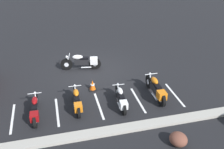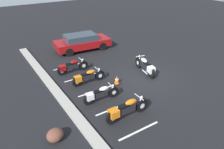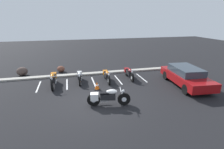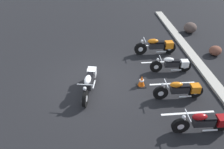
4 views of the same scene
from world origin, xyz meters
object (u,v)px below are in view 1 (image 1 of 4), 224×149
Objects in this scene: parked_bike_2 at (77,101)px; landscape_rock_1 at (178,139)px; parked_bike_0 at (156,89)px; motorcycle_white_featured at (83,62)px; parked_bike_3 at (35,109)px; traffic_cone at (93,85)px; parked_bike_1 at (121,99)px.

parked_bike_2 is 4.62m from landscape_rock_1.
landscape_rock_1 is at bearing 173.04° from parked_bike_0.
motorcycle_white_featured is at bearing -69.76° from landscape_rock_1.
parked_bike_3 is 3.20m from traffic_cone.
parked_bike_1 is 1.98m from parked_bike_2.
landscape_rock_1 is (-1.40, 2.87, -0.16)m from parked_bike_1.
parked_bike_0 is 1.10× the size of parked_bike_3.
landscape_rock_1 is (-2.54, 6.89, -0.22)m from motorcycle_white_featured.
parked_bike_3 is at bearing -29.94° from landscape_rock_1.
motorcycle_white_featured is 1.14× the size of parked_bike_1.
parked_bike_0 is 3.76m from parked_bike_2.
motorcycle_white_featured is at bearing -31.77° from parked_bike_3.
parked_bike_1 is (-1.14, 4.02, -0.06)m from motorcycle_white_featured.
landscape_rock_1 is (0.41, 3.16, -0.22)m from parked_bike_0.
parked_bike_0 is at bearing -86.14° from parked_bike_3.
landscape_rock_1 is at bearing -150.23° from parked_bike_1.
parked_bike_2 is (0.81, 3.72, -0.05)m from motorcycle_white_featured.
landscape_rock_1 is at bearing -131.97° from parked_bike_2.
parked_bike_0 is at bearing 153.02° from traffic_cone.
motorcycle_white_featured reaches higher than landscape_rock_1.
parked_bike_3 is (2.61, 3.93, -0.05)m from motorcycle_white_featured.
parked_bike_3 is at bearing 97.89° from parked_bike_2.
parked_bike_1 is 0.96× the size of parked_bike_2.
parked_bike_0 is 4.33× the size of traffic_cone.
parked_bike_0 reaches higher than parked_bike_3.
parked_bike_3 is (3.75, -0.09, 0.02)m from parked_bike_1.
parked_bike_1 reaches higher than traffic_cone.
parked_bike_0 reaches higher than parked_bike_1.
parked_bike_0 reaches higher than landscape_rock_1.
parked_bike_1 reaches higher than landscape_rock_1.
parked_bike_0 is 5.56m from parked_bike_3.
parked_bike_1 is 1.99m from traffic_cone.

